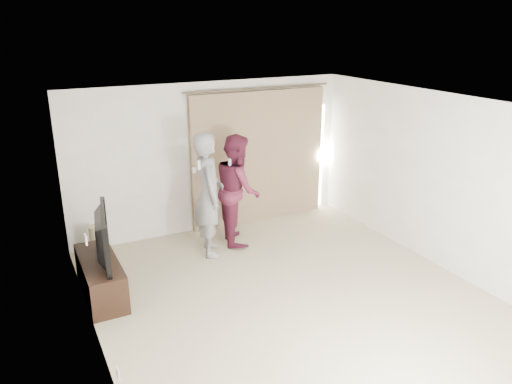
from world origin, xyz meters
The scene contains 10 objects.
floor centered at (0.00, 0.00, 0.00)m, with size 5.50×5.50×0.00m, color tan.
wall_back centered at (0.00, 2.75, 1.30)m, with size 5.00×0.04×2.60m, color white.
wall_left centered at (-2.50, 0.00, 1.30)m, with size 0.04×5.50×2.60m.
ceiling centered at (0.00, 0.00, 2.60)m, with size 5.00×5.50×0.01m, color silver.
curtain centered at (0.91, 2.68, 1.20)m, with size 2.80×0.11×2.46m.
tv_console centered at (-2.27, 1.22, 0.26)m, with size 0.47×1.36×0.52m, color black.
tv centered at (-2.27, 1.22, 0.87)m, with size 1.19×0.16×0.69m, color black.
scratching_post centered at (-2.10, 2.40, 0.22)m, with size 0.40×0.40×0.54m.
person_man centered at (-0.45, 1.77, 0.99)m, with size 0.63×0.81×1.98m.
person_woman centered at (0.15, 2.00, 0.92)m, with size 0.90×1.04×1.84m.
Camera 1 is at (-3.10, -5.09, 3.57)m, focal length 35.00 mm.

